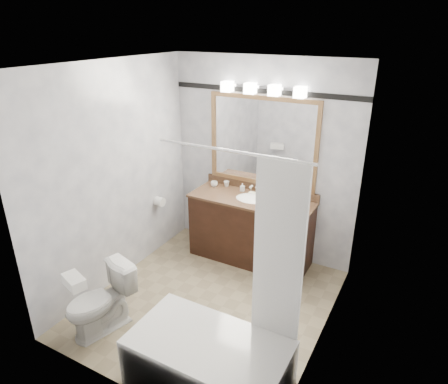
{
  "coord_description": "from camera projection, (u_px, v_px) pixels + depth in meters",
  "views": [
    {
      "loc": [
        1.84,
        -3.05,
        2.82
      ],
      "look_at": [
        -0.02,
        0.35,
        1.18
      ],
      "focal_mm": 32.0,
      "sensor_mm": 36.0,
      "label": 1
    }
  ],
  "objects": [
    {
      "name": "coffee_maker",
      "position": [
        286.0,
        194.0,
        4.55
      ],
      "size": [
        0.17,
        0.22,
        0.33
      ],
      "rotation": [
        0.0,
        0.0,
        0.04
      ],
      "color": "black",
      "rests_on": "vanity"
    },
    {
      "name": "soap_bottle_a",
      "position": [
        242.0,
        187.0,
        5.07
      ],
      "size": [
        0.05,
        0.05,
        0.1
      ],
      "primitive_type": "imported",
      "rotation": [
        0.0,
        0.0,
        -0.02
      ],
      "color": "white",
      "rests_on": "vanity"
    },
    {
      "name": "room",
      "position": [
        209.0,
        198.0,
        3.89
      ],
      "size": [
        2.42,
        2.62,
        2.52
      ],
      "color": "gray",
      "rests_on": "ground"
    },
    {
      "name": "mirror",
      "position": [
        262.0,
        142.0,
        4.83
      ],
      "size": [
        1.4,
        0.04,
        1.1
      ],
      "color": "#9D7347",
      "rests_on": "room"
    },
    {
      "name": "bathtub",
      "position": [
        212.0,
        356.0,
        3.3
      ],
      "size": [
        1.3,
        0.75,
        1.96
      ],
      "color": "white",
      "rests_on": "ground"
    },
    {
      "name": "soap_bottle_b",
      "position": [
        260.0,
        191.0,
        4.99
      ],
      "size": [
        0.08,
        0.08,
        0.08
      ],
      "primitive_type": "imported",
      "rotation": [
        0.0,
        0.0,
        0.37
      ],
      "color": "white",
      "rests_on": "vanity"
    },
    {
      "name": "vanity_light_bar",
      "position": [
        262.0,
        89.0,
        4.54
      ],
      "size": [
        1.02,
        0.14,
        0.12
      ],
      "color": "silver",
      "rests_on": "room"
    },
    {
      "name": "tp_roll",
      "position": [
        160.0,
        202.0,
        5.15
      ],
      "size": [
        0.11,
        0.12,
        0.12
      ],
      "primitive_type": "cylinder",
      "rotation": [
        0.0,
        1.57,
        0.0
      ],
      "color": "white",
      "rests_on": "room"
    },
    {
      "name": "toilet",
      "position": [
        100.0,
        301.0,
        3.86
      ],
      "size": [
        0.55,
        0.75,
        0.68
      ],
      "primitive_type": "imported",
      "rotation": [
        0.0,
        0.0,
        -0.29
      ],
      "color": "white",
      "rests_on": "ground"
    },
    {
      "name": "cup_right",
      "position": [
        227.0,
        184.0,
        5.22
      ],
      "size": [
        0.1,
        0.1,
        0.07
      ],
      "primitive_type": "imported",
      "rotation": [
        0.0,
        0.0,
        0.36
      ],
      "color": "white",
      "rests_on": "vanity"
    },
    {
      "name": "cup_left",
      "position": [
        214.0,
        184.0,
        5.21
      ],
      "size": [
        0.09,
        0.09,
        0.07
      ],
      "primitive_type": "imported",
      "rotation": [
        0.0,
        0.0,
        0.03
      ],
      "color": "white",
      "rests_on": "vanity"
    },
    {
      "name": "vanity",
      "position": [
        251.0,
        228.0,
        5.03
      ],
      "size": [
        1.53,
        0.58,
        0.97
      ],
      "color": "black",
      "rests_on": "ground"
    },
    {
      "name": "soap_bar",
      "position": [
        253.0,
        193.0,
        4.98
      ],
      "size": [
        0.09,
        0.06,
        0.03
      ],
      "primitive_type": "cube",
      "rotation": [
        0.0,
        0.0,
        -0.02
      ],
      "color": "beige",
      "rests_on": "vanity"
    },
    {
      "name": "accent_stripe",
      "position": [
        265.0,
        91.0,
        4.6
      ],
      "size": [
        2.4,
        0.01,
        0.06
      ],
      "primitive_type": "cube",
      "color": "black",
      "rests_on": "room"
    },
    {
      "name": "tissue_box",
      "position": [
        74.0,
        281.0,
        3.51
      ],
      "size": [
        0.27,
        0.2,
        0.1
      ],
      "primitive_type": "cube",
      "rotation": [
        0.0,
        0.0,
        -0.32
      ],
      "color": "white",
      "rests_on": "toilet"
    }
  ]
}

